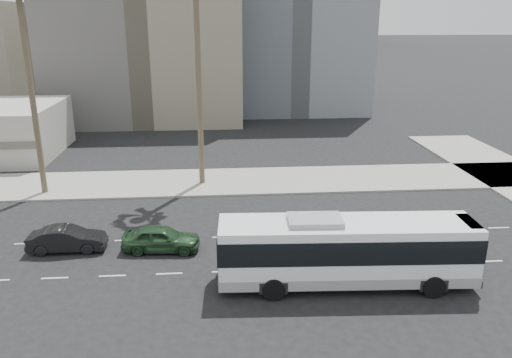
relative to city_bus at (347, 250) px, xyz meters
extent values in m
plane|color=black|center=(-3.15, 1.80, -1.95)|extent=(700.00, 700.00, 0.00)
cube|color=gray|center=(-3.15, 17.30, -1.88)|extent=(120.00, 7.00, 0.15)
cube|color=#65625B|center=(-15.15, 46.80, 7.05)|extent=(24.00, 18.00, 18.00)
cube|color=slate|center=(4.85, 53.80, 11.05)|extent=(20.00, 20.00, 26.00)
cube|color=silver|center=(0.00, 0.00, 0.04)|extent=(13.00, 3.45, 2.89)
cube|color=black|center=(0.00, 0.00, 0.43)|extent=(13.06, 3.52, 1.22)
cube|color=gray|center=(0.00, 0.00, -1.23)|extent=(13.02, 3.49, 0.55)
cube|color=gray|center=(-1.67, 0.00, 1.60)|extent=(2.75, 1.90, 0.33)
cube|color=#262628|center=(6.10, 0.00, 1.32)|extent=(0.76, 2.03, 0.33)
cylinder|color=black|center=(4.10, -1.42, -1.40)|extent=(1.11, 0.33, 1.11)
cylinder|color=black|center=(4.10, 1.42, -1.40)|extent=(1.11, 0.33, 1.11)
cylinder|color=black|center=(-3.78, -1.42, -1.40)|extent=(1.11, 0.33, 1.11)
cylinder|color=black|center=(-3.78, 1.42, -1.40)|extent=(1.11, 0.33, 1.11)
imported|color=#244427|center=(-9.82, 4.73, -1.18)|extent=(2.21, 4.67, 1.54)
imported|color=black|center=(-15.32, 5.16, -1.22)|extent=(1.60, 4.46, 1.46)
cylinder|color=brown|center=(-7.68, 16.95, 6.54)|extent=(0.47, 0.47, 16.98)
cylinder|color=brown|center=(-19.87, 15.60, 5.54)|extent=(0.47, 0.47, 14.99)
camera|label=1|loc=(-6.43, -22.72, 11.25)|focal=35.41mm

